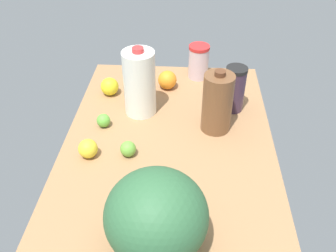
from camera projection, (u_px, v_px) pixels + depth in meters
countertop at (168, 151)px, 133.82cm from camera, size 120.00×76.00×3.00cm
milk_jug at (140, 83)px, 143.10cm from camera, size 12.40×12.40×27.84cm
watermelon at (156, 216)px, 94.26cm from camera, size 26.69×26.69×23.79cm
tumbler_cup at (199, 62)px, 168.12cm from camera, size 9.25×9.25×15.48cm
shaker_bottle at (235, 89)px, 146.65cm from camera, size 8.32×8.32×18.79cm
chocolate_milk_jug at (217, 103)px, 135.26cm from camera, size 11.02×11.02×24.55cm
lime_far_back at (128, 149)px, 128.48cm from camera, size 5.50×5.50×5.50cm
lime_near_front at (103, 121)px, 141.67cm from camera, size 5.15×5.15×5.15cm
lemon_beside_bowl at (88, 149)px, 127.70cm from camera, size 6.67×6.67×6.67cm
lemon_by_jug at (110, 86)px, 158.81cm from camera, size 7.58×7.58×7.58cm
orange_loose at (167, 80)px, 162.62cm from camera, size 8.13×8.13×8.13cm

